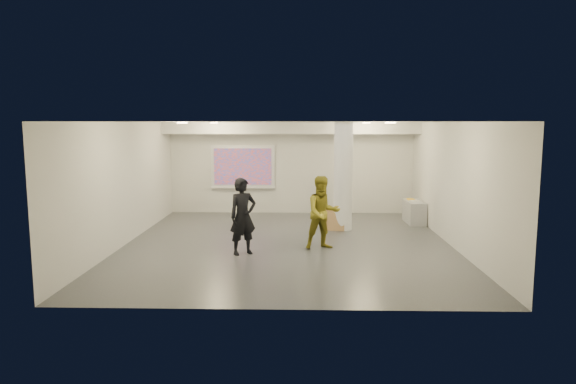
{
  "coord_description": "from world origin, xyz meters",
  "views": [
    {
      "loc": [
        0.33,
        -12.41,
        2.97
      ],
      "look_at": [
        0.0,
        0.4,
        1.25
      ],
      "focal_mm": 32.0,
      "sensor_mm": 36.0,
      "label": 1
    }
  ],
  "objects_px": {
    "projection_screen": "(243,167)",
    "credenza": "(414,212)",
    "column": "(343,177)",
    "man": "(323,213)",
    "woman": "(243,216)"
  },
  "relations": [
    {
      "from": "projection_screen",
      "to": "credenza",
      "type": "xyz_separation_m",
      "value": [
        5.32,
        -1.65,
        -1.19
      ]
    },
    {
      "from": "column",
      "to": "woman",
      "type": "bearing_deg",
      "value": -131.75
    },
    {
      "from": "column",
      "to": "woman",
      "type": "relative_size",
      "value": 1.71
    },
    {
      "from": "credenza",
      "to": "man",
      "type": "xyz_separation_m",
      "value": [
        -2.87,
        -3.24,
        0.54
      ]
    },
    {
      "from": "column",
      "to": "man",
      "type": "bearing_deg",
      "value": -106.31
    },
    {
      "from": "projection_screen",
      "to": "woman",
      "type": "relative_size",
      "value": 1.2
    },
    {
      "from": "column",
      "to": "man",
      "type": "height_order",
      "value": "column"
    },
    {
      "from": "column",
      "to": "credenza",
      "type": "xyz_separation_m",
      "value": [
        2.22,
        1.0,
        -1.17
      ]
    },
    {
      "from": "projection_screen",
      "to": "credenza",
      "type": "bearing_deg",
      "value": -17.23
    },
    {
      "from": "projection_screen",
      "to": "credenza",
      "type": "distance_m",
      "value": 5.7
    },
    {
      "from": "projection_screen",
      "to": "man",
      "type": "height_order",
      "value": "projection_screen"
    },
    {
      "from": "column",
      "to": "credenza",
      "type": "distance_m",
      "value": 2.7
    },
    {
      "from": "projection_screen",
      "to": "credenza",
      "type": "height_order",
      "value": "projection_screen"
    },
    {
      "from": "projection_screen",
      "to": "woman",
      "type": "bearing_deg",
      "value": -83.59
    },
    {
      "from": "column",
      "to": "credenza",
      "type": "bearing_deg",
      "value": 24.31
    }
  ]
}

